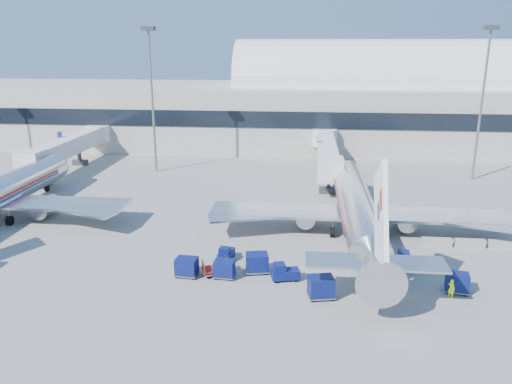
# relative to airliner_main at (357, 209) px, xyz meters

# --- Properties ---
(ground) EXTENTS (260.00, 260.00, 0.00)m
(ground) POSITION_rel_airliner_main_xyz_m (-10.00, -4.51, -2.93)
(ground) COLOR gray
(ground) RESTS_ON ground
(terminal) EXTENTS (170.00, 28.15, 21.00)m
(terminal) POSITION_rel_airliner_main_xyz_m (-23.60, 51.46, 4.60)
(terminal) COLOR #B2AA9E
(terminal) RESTS_ON ground
(airliner_main) EXTENTS (32.00, 37.26, 12.07)m
(airliner_main) POSITION_rel_airliner_main_xyz_m (0.00, 0.00, 0.00)
(airliner_main) COLOR silver
(airliner_main) RESTS_ON ground
(jetbridge_near) EXTENTS (4.40, 27.50, 6.25)m
(jetbridge_near) POSITION_rel_airliner_main_xyz_m (-2.40, 26.30, 1.00)
(jetbridge_near) COLOR silver
(jetbridge_near) RESTS_ON ground
(jetbridge_mid) EXTENTS (4.40, 27.50, 6.25)m
(jetbridge_mid) POSITION_rel_airliner_main_xyz_m (-44.40, 26.30, 1.00)
(jetbridge_mid) COLOR silver
(jetbridge_mid) RESTS_ON ground
(mast_west) EXTENTS (2.00, 1.20, 22.60)m
(mast_west) POSITION_rel_airliner_main_xyz_m (-30.00, 25.49, 11.87)
(mast_west) COLOR slate
(mast_west) RESTS_ON ground
(mast_east) EXTENTS (2.00, 1.20, 22.60)m
(mast_east) POSITION_rel_airliner_main_xyz_m (20.00, 25.49, 11.87)
(mast_east) COLOR slate
(mast_east) RESTS_ON ground
(barrier_near) EXTENTS (3.00, 0.55, 0.90)m
(barrier_near) POSITION_rel_airliner_main_xyz_m (8.00, -2.51, -2.48)
(barrier_near) COLOR #9E9E96
(barrier_near) RESTS_ON ground
(barrier_mid) EXTENTS (3.00, 0.55, 0.90)m
(barrier_mid) POSITION_rel_airliner_main_xyz_m (11.30, -2.51, -2.48)
(barrier_mid) COLOR #9E9E96
(barrier_mid) RESTS_ON ground
(barrier_far) EXTENTS (3.00, 0.55, 0.90)m
(barrier_far) POSITION_rel_airliner_main_xyz_m (14.60, -2.51, -2.48)
(barrier_far) COLOR #9E9E96
(barrier_far) RESTS_ON ground
(tug_lead) EXTENTS (2.66, 1.76, 1.59)m
(tug_lead) POSITION_rel_airliner_main_xyz_m (-7.30, -11.78, -2.20)
(tug_lead) COLOR #0A134D
(tug_lead) RESTS_ON ground
(tug_right) EXTENTS (2.70, 1.56, 1.68)m
(tug_right) POSITION_rel_airliner_main_xyz_m (4.01, -8.29, -2.16)
(tug_right) COLOR #0A134D
(tug_right) RESTS_ON ground
(tug_left) EXTENTS (1.47, 2.39, 1.46)m
(tug_left) POSITION_rel_airliner_main_xyz_m (-13.09, -8.10, -2.26)
(tug_left) COLOR #0A134D
(tug_left) RESTS_ON ground
(cart_train_a) EXTENTS (2.35, 1.97, 1.83)m
(cart_train_a) POSITION_rel_airliner_main_xyz_m (-9.82, -10.52, -1.95)
(cart_train_a) COLOR #0A134D
(cart_train_a) RESTS_ON ground
(cart_train_b) EXTENTS (1.95, 1.54, 1.64)m
(cart_train_b) POSITION_rel_airliner_main_xyz_m (-12.62, -11.86, -2.05)
(cart_train_b) COLOR #0A134D
(cart_train_b) RESTS_ON ground
(cart_train_c) EXTENTS (2.11, 1.69, 1.73)m
(cart_train_c) POSITION_rel_airliner_main_xyz_m (-16.01, -11.91, -2.00)
(cart_train_c) COLOR #0A134D
(cart_train_c) RESTS_ON ground
(cart_solo_near) EXTENTS (2.41, 2.02, 1.87)m
(cart_solo_near) POSITION_rel_airliner_main_xyz_m (-4.16, -14.73, -1.93)
(cart_solo_near) COLOR #0A134D
(cart_solo_near) RESTS_ON ground
(cart_solo_far) EXTENTS (2.13, 1.76, 1.69)m
(cart_solo_far) POSITION_rel_airliner_main_xyz_m (7.21, -12.57, -2.03)
(cart_solo_far) COLOR #0A134D
(cart_solo_far) RESTS_ON ground
(cart_open_red) EXTENTS (2.81, 2.39, 0.64)m
(cart_open_red) POSITION_rel_airliner_main_xyz_m (-13.43, -11.35, -2.47)
(cart_open_red) COLOR slate
(cart_open_red) RESTS_ON ground
(ramp_worker) EXTENTS (0.67, 0.68, 1.58)m
(ramp_worker) POSITION_rel_airliner_main_xyz_m (6.50, -13.51, -2.14)
(ramp_worker) COLOR #C3FF1A
(ramp_worker) RESTS_ON ground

